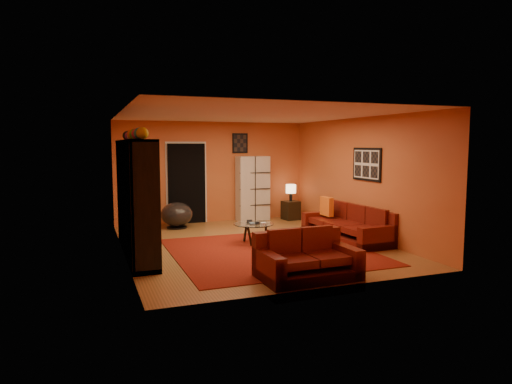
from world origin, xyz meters
name	(u,v)px	position (x,y,z in m)	size (l,w,h in m)	color
floor	(252,244)	(0.00, 0.00, 0.00)	(6.00, 6.00, 0.00)	brown
ceiling	(252,115)	(0.00, 0.00, 2.60)	(6.00, 6.00, 0.00)	white
wall_back	(213,172)	(0.00, 3.00, 1.30)	(6.00, 6.00, 0.00)	#BF562A
wall_front	(327,197)	(0.00, -3.00, 1.30)	(6.00, 6.00, 0.00)	#BF562A
wall_left	(122,184)	(-2.50, 0.00, 1.30)	(6.00, 6.00, 0.00)	#BF562A
wall_right	(359,177)	(2.50, 0.00, 1.30)	(6.00, 6.00, 0.00)	#BF562A
rug	(270,251)	(0.10, -0.70, 0.01)	(3.60, 3.60, 0.01)	#60120B
doorway	(187,184)	(-0.70, 2.96, 1.02)	(0.95, 0.10, 2.04)	black
wall_art_right	(367,164)	(2.48, -0.30, 1.60)	(0.03, 1.00, 0.70)	black
wall_art_back	(240,143)	(0.75, 2.98, 2.05)	(0.42, 0.03, 0.52)	black
entertainment_unit	(136,198)	(-2.27, 0.00, 1.05)	(0.45, 3.00, 2.10)	black
tv	(138,199)	(-2.23, 0.07, 1.01)	(0.13, 1.01, 0.58)	black
sofa	(351,226)	(2.14, -0.26, 0.28)	(1.07, 2.32, 0.85)	#4F0E0A
loveseat	(305,259)	(-0.03, -2.42, 0.29)	(1.49, 0.92, 0.85)	#4F0E0A
throw_pillow	(327,206)	(1.95, 0.44, 0.63)	(0.12, 0.42, 0.42)	orange
coffee_table	(254,226)	(0.05, 0.06, 0.37)	(0.82, 0.82, 0.41)	silver
storage_cabinet	(253,188)	(1.04, 2.80, 0.85)	(0.85, 0.38, 1.71)	silver
bowl_chair	(177,215)	(-1.09, 2.35, 0.33)	(0.77, 0.77, 0.62)	black
side_table	(291,210)	(2.03, 2.53, 0.25)	(0.40, 0.40, 0.50)	black
table_lamp	(291,189)	(2.03, 2.53, 0.82)	(0.27, 0.27, 0.45)	black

